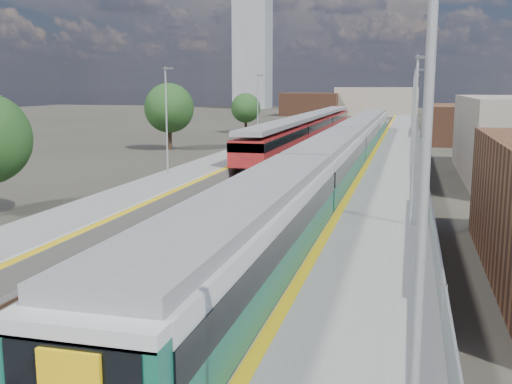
% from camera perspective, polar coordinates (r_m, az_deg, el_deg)
% --- Properties ---
extents(ground, '(320.00, 320.00, 0.00)m').
position_cam_1_polar(ground, '(56.14, 7.76, 2.57)').
color(ground, '#47443A').
rests_on(ground, ground).
extents(ballast_bed, '(10.50, 155.00, 0.06)m').
position_cam_1_polar(ballast_bed, '(58.89, 5.87, 2.99)').
color(ballast_bed, '#565451').
rests_on(ballast_bed, ground).
extents(tracks, '(8.96, 160.00, 0.17)m').
position_cam_1_polar(tracks, '(60.44, 6.68, 3.22)').
color(tracks, '#4C3323').
rests_on(tracks, ground).
extents(platform_right, '(4.70, 155.00, 8.52)m').
position_cam_1_polar(platform_right, '(58.19, 13.24, 3.19)').
color(platform_right, slate).
rests_on(platform_right, ground).
extents(platform_left, '(4.30, 155.00, 8.52)m').
position_cam_1_polar(platform_left, '(60.20, -0.54, 3.66)').
color(platform_left, slate).
rests_on(platform_left, ground).
extents(buildings, '(72.00, 185.50, 40.00)m').
position_cam_1_polar(buildings, '(146.03, 4.85, 11.36)').
color(buildings, brown).
rests_on(buildings, ground).
extents(green_train, '(2.98, 82.83, 3.28)m').
position_cam_1_polar(green_train, '(49.54, 8.70, 4.25)').
color(green_train, black).
rests_on(green_train, ground).
extents(red_train, '(2.94, 59.68, 3.72)m').
position_cam_1_polar(red_train, '(74.08, 5.17, 6.11)').
color(red_train, black).
rests_on(red_train, ground).
extents(tree_b, '(5.60, 5.60, 7.59)m').
position_cam_1_polar(tree_b, '(69.04, -8.27, 7.92)').
color(tree_b, '#382619').
rests_on(tree_b, ground).
extents(tree_c, '(4.56, 4.56, 6.18)m').
position_cam_1_polar(tree_c, '(93.73, -0.98, 8.00)').
color(tree_c, '#382619').
rests_on(tree_c, ground).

